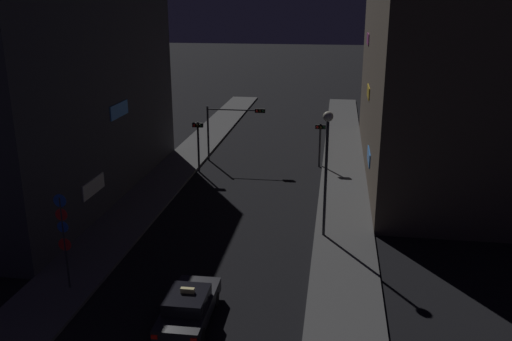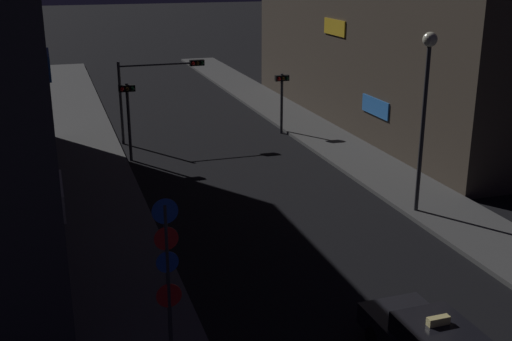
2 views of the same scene
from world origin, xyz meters
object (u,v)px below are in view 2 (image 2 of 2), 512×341
object	(u,v)px
traffic_light_right_kerb	(282,91)
sign_pole_left	(168,275)
traffic_light_overhead	(156,82)
street_lamp_near_block	(426,87)
traffic_light_left_kerb	(128,106)

from	to	relation	value
traffic_light_right_kerb	sign_pole_left	size ratio (longest dim) A/B	0.78
sign_pole_left	traffic_light_overhead	bearing A→B (deg)	81.04
traffic_light_right_kerb	street_lamp_near_block	xyz separation A→B (m)	(0.75, -13.41, 2.60)
traffic_light_left_kerb	traffic_light_right_kerb	size ratio (longest dim) A/B	1.13
traffic_light_right_kerb	sign_pole_left	world-z (taller)	sign_pole_left
traffic_light_left_kerb	street_lamp_near_block	world-z (taller)	street_lamp_near_block
traffic_light_overhead	street_lamp_near_block	bearing A→B (deg)	-60.64
traffic_light_overhead	street_lamp_near_block	distance (m)	16.10
traffic_light_overhead	street_lamp_near_block	world-z (taller)	street_lamp_near_block
traffic_light_overhead	sign_pole_left	xyz separation A→B (m)	(-3.39, -21.49, -0.51)
traffic_light_right_kerb	sign_pole_left	distance (m)	23.44
traffic_light_overhead	traffic_light_left_kerb	distance (m)	3.81
traffic_light_right_kerb	traffic_light_left_kerb	bearing A→B (deg)	-163.44
traffic_light_left_kerb	sign_pole_left	distance (m)	18.33
traffic_light_left_kerb	traffic_light_right_kerb	bearing A→B (deg)	16.56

